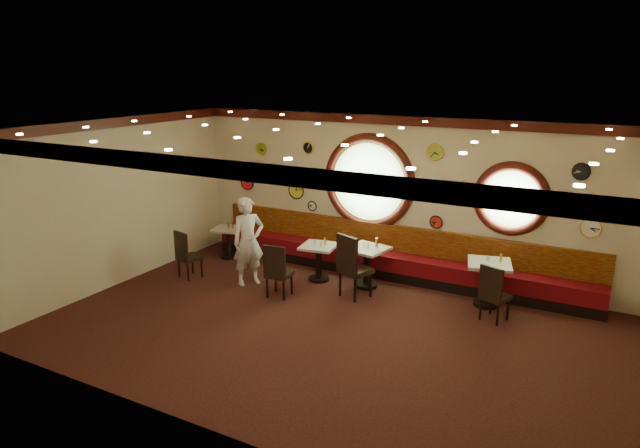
{
  "coord_description": "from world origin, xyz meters",
  "views": [
    {
      "loc": [
        3.96,
        -7.47,
        4.11
      ],
      "look_at": [
        -0.54,
        0.8,
        1.5
      ],
      "focal_mm": 32.0,
      "sensor_mm": 36.0,
      "label": 1
    }
  ],
  "objects_px": {
    "table_b": "(319,258)",
    "chair_d": "(493,290)",
    "condiment_d_salt": "(487,258)",
    "waiter": "(248,241)",
    "condiment_a_pepper": "(228,227)",
    "condiment_b_salt": "(315,242)",
    "condiment_c_bottle": "(377,242)",
    "condiment_a_bottle": "(233,225)",
    "chair_c": "(351,262)",
    "condiment_d_pepper": "(489,259)",
    "condiment_c_salt": "(364,244)",
    "table_d": "(488,278)",
    "table_c": "(367,262)",
    "condiment_d_bottle": "(501,258)",
    "condiment_b_pepper": "(321,244)",
    "chair_a": "(185,252)",
    "chair_b": "(277,268)",
    "condiment_c_pepper": "(368,245)",
    "condiment_a_salt": "(229,225)",
    "condiment_b_bottle": "(325,241)",
    "table_a": "(228,239)"
  },
  "relations": [
    {
      "from": "condiment_a_bottle",
      "to": "condiment_c_bottle",
      "type": "bearing_deg",
      "value": -0.54
    },
    {
      "from": "table_b",
      "to": "table_c",
      "type": "distance_m",
      "value": 0.98
    },
    {
      "from": "condiment_c_salt",
      "to": "condiment_b_pepper",
      "type": "relative_size",
      "value": 0.96
    },
    {
      "from": "table_d",
      "to": "condiment_d_bottle",
      "type": "xyz_separation_m",
      "value": [
        0.16,
        0.13,
        0.37
      ]
    },
    {
      "from": "table_b",
      "to": "condiment_c_salt",
      "type": "relative_size",
      "value": 8.37
    },
    {
      "from": "condiment_b_salt",
      "to": "condiment_a_pepper",
      "type": "bearing_deg",
      "value": 174.69
    },
    {
      "from": "condiment_b_pepper",
      "to": "condiment_d_pepper",
      "type": "distance_m",
      "value": 3.16
    },
    {
      "from": "table_c",
      "to": "chair_c",
      "type": "relative_size",
      "value": 1.11
    },
    {
      "from": "table_a",
      "to": "condiment_b_pepper",
      "type": "distance_m",
      "value": 2.55
    },
    {
      "from": "chair_c",
      "to": "condiment_c_pepper",
      "type": "relative_size",
      "value": 8.18
    },
    {
      "from": "table_c",
      "to": "condiment_a_pepper",
      "type": "bearing_deg",
      "value": 178.84
    },
    {
      "from": "table_b",
      "to": "condiment_d_bottle",
      "type": "xyz_separation_m",
      "value": [
        3.38,
        0.46,
        0.42
      ]
    },
    {
      "from": "condiment_b_salt",
      "to": "condiment_a_pepper",
      "type": "height_order",
      "value": "condiment_b_salt"
    },
    {
      "from": "chair_d",
      "to": "condiment_c_salt",
      "type": "xyz_separation_m",
      "value": [
        -2.56,
        0.51,
        0.27
      ]
    },
    {
      "from": "chair_b",
      "to": "condiment_b_bottle",
      "type": "relative_size",
      "value": 4.09
    },
    {
      "from": "condiment_b_salt",
      "to": "condiment_c_bottle",
      "type": "xyz_separation_m",
      "value": [
        1.2,
        0.27,
        0.09
      ]
    },
    {
      "from": "table_a",
      "to": "table_c",
      "type": "bearing_deg",
      "value": -2.16
    },
    {
      "from": "condiment_a_pepper",
      "to": "condiment_b_pepper",
      "type": "relative_size",
      "value": 1.13
    },
    {
      "from": "chair_a",
      "to": "condiment_b_salt",
      "type": "bearing_deg",
      "value": 42.68
    },
    {
      "from": "table_c",
      "to": "condiment_d_bottle",
      "type": "distance_m",
      "value": 2.47
    },
    {
      "from": "condiment_b_pepper",
      "to": "condiment_b_salt",
      "type": "bearing_deg",
      "value": 162.28
    },
    {
      "from": "chair_c",
      "to": "condiment_c_bottle",
      "type": "distance_m",
      "value": 0.82
    },
    {
      "from": "table_d",
      "to": "waiter",
      "type": "height_order",
      "value": "waiter"
    },
    {
      "from": "chair_c",
      "to": "condiment_b_bottle",
      "type": "distance_m",
      "value": 1.02
    },
    {
      "from": "condiment_c_bottle",
      "to": "condiment_a_salt",
      "type": "bearing_deg",
      "value": 178.85
    },
    {
      "from": "chair_d",
      "to": "condiment_b_pepper",
      "type": "bearing_deg",
      "value": -165.76
    },
    {
      "from": "table_b",
      "to": "chair_c",
      "type": "height_order",
      "value": "chair_c"
    },
    {
      "from": "condiment_a_bottle",
      "to": "condiment_d_bottle",
      "type": "height_order",
      "value": "condiment_d_bottle"
    },
    {
      "from": "condiment_a_salt",
      "to": "condiment_d_salt",
      "type": "bearing_deg",
      "value": 0.51
    },
    {
      "from": "table_d",
      "to": "condiment_d_salt",
      "type": "distance_m",
      "value": 0.36
    },
    {
      "from": "condiment_d_salt",
      "to": "waiter",
      "type": "bearing_deg",
      "value": -164.25
    },
    {
      "from": "chair_a",
      "to": "chair_d",
      "type": "distance_m",
      "value": 5.88
    },
    {
      "from": "table_b",
      "to": "chair_a",
      "type": "height_order",
      "value": "chair_a"
    },
    {
      "from": "condiment_b_pepper",
      "to": "condiment_b_bottle",
      "type": "height_order",
      "value": "condiment_b_bottle"
    },
    {
      "from": "table_b",
      "to": "condiment_c_salt",
      "type": "distance_m",
      "value": 0.97
    },
    {
      "from": "table_b",
      "to": "chair_d",
      "type": "xyz_separation_m",
      "value": [
        3.44,
        -0.3,
        0.1
      ]
    },
    {
      "from": "chair_b",
      "to": "chair_d",
      "type": "relative_size",
      "value": 1.04
    },
    {
      "from": "condiment_b_salt",
      "to": "condiment_a_bottle",
      "type": "distance_m",
      "value": 2.26
    },
    {
      "from": "chair_a",
      "to": "condiment_b_bottle",
      "type": "xyz_separation_m",
      "value": [
        2.49,
        1.24,
        0.25
      ]
    },
    {
      "from": "table_b",
      "to": "condiment_b_salt",
      "type": "xyz_separation_m",
      "value": [
        -0.08,
        0.0,
        0.32
      ]
    },
    {
      "from": "chair_c",
      "to": "condiment_b_salt",
      "type": "bearing_deg",
      "value": 175.44
    },
    {
      "from": "chair_c",
      "to": "condiment_d_pepper",
      "type": "xyz_separation_m",
      "value": [
        2.25,
        0.86,
        0.16
      ]
    },
    {
      "from": "table_d",
      "to": "condiment_c_pepper",
      "type": "relative_size",
      "value": 9.83
    },
    {
      "from": "condiment_a_pepper",
      "to": "chair_d",
      "type": "bearing_deg",
      "value": -5.04
    },
    {
      "from": "condiment_c_pepper",
      "to": "chair_c",
      "type": "bearing_deg",
      "value": -93.13
    },
    {
      "from": "condiment_d_salt",
      "to": "condiment_c_bottle",
      "type": "bearing_deg",
      "value": -176.6
    },
    {
      "from": "condiment_a_pepper",
      "to": "condiment_b_salt",
      "type": "bearing_deg",
      "value": -5.31
    },
    {
      "from": "condiment_a_salt",
      "to": "condiment_a_pepper",
      "type": "relative_size",
      "value": 0.88
    },
    {
      "from": "condiment_b_pepper",
      "to": "waiter",
      "type": "height_order",
      "value": "waiter"
    },
    {
      "from": "condiment_c_salt",
      "to": "waiter",
      "type": "bearing_deg",
      "value": -152.76
    }
  ]
}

